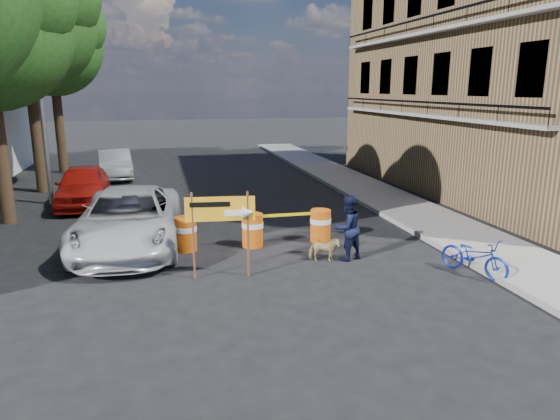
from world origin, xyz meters
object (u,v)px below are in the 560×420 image
barrel_mid_right (253,229)px  dog (324,249)px  barrel_far_left (132,239)px  suv_white (129,219)px  pedestrian (347,228)px  barrel_mid_left (186,233)px  detour_sign (230,215)px  sedan_red (83,186)px  barrel_far_right (320,225)px  sedan_silver (115,164)px  bicycle (476,240)px

barrel_mid_right → dog: barrel_mid_right is taller
barrel_far_left → suv_white: suv_white is taller
barrel_far_left → suv_white: 0.88m
barrel_mid_right → dog: (1.48, -1.62, -0.16)m
barrel_far_left → pedestrian: pedestrian is taller
barrel_mid_left → detour_sign: bearing=-67.9°
barrel_mid_left → suv_white: 1.61m
barrel_far_left → barrel_mid_left: (1.35, 0.18, 0.00)m
detour_sign → sedan_red: (-4.18, 8.33, -0.72)m
barrel_far_left → barrel_far_right: bearing=1.3°
suv_white → detour_sign: bearing=-46.7°
dog → sedan_red: size_ratio=0.17×
barrel_far_right → sedan_silver: size_ratio=0.22×
sedan_silver → barrel_far_right: bearing=-68.7°
dog → sedan_red: (-6.54, 7.84, 0.42)m
dog → pedestrian: bearing=-73.2°
barrel_mid_right → sedan_silver: sedan_silver is taller
barrel_mid_left → pedestrian: size_ratio=0.55×
barrel_mid_left → suv_white: suv_white is taller
pedestrian → dog: size_ratio=2.23×
detour_sign → barrel_far_left: bearing=145.1°
barrel_far_right → sedan_silver: (-6.30, 11.96, 0.20)m
dog → bicycle: bearing=-102.5°
barrel_far_left → dog: (4.59, -1.49, -0.16)m
pedestrian → sedan_red: bearing=-68.2°
pedestrian → suv_white: (-5.28, 2.30, -0.04)m
pedestrian → dog: (-0.59, -0.01, -0.51)m
bicycle → dog: 3.50m
pedestrian → dog: pedestrian is taller
barrel_far_left → sedan_silver: 12.15m
bicycle → suv_white: 8.69m
bicycle → sedan_red: bearing=110.4°
dog → barrel_mid_right: bearing=58.0°
barrel_mid_right → detour_sign: size_ratio=0.46×
suv_white → sedan_silver: 11.31m
barrel_mid_left → dog: bearing=-27.3°
barrel_mid_left → pedestrian: bearing=-23.4°
bicycle → suv_white: bicycle is taller
barrel_mid_left → sedan_red: size_ratio=0.21×
pedestrian → sedan_silver: 15.01m
sedan_silver → detour_sign: bearing=-82.5°
barrel_mid_left → suv_white: bearing=156.0°
barrel_mid_left → detour_sign: size_ratio=0.46×
sedan_red → barrel_far_left: bearing=-74.6°
bicycle → dog: (-3.06, 1.63, -0.52)m
barrel_mid_right → suv_white: 3.30m
detour_sign → barrel_mid_left: bearing=118.8°
pedestrian → detour_sign: bearing=-10.8°
bicycle → sedan_silver: bicycle is taller
sedan_red → sedan_silver: bearing=81.6°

